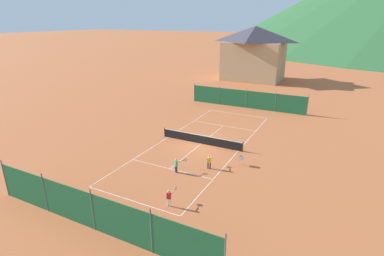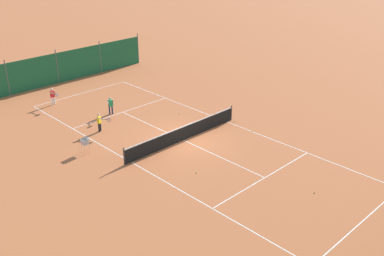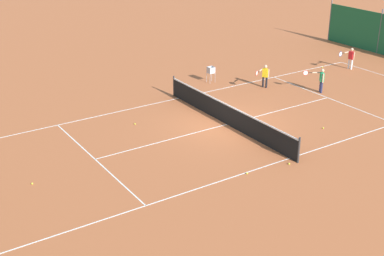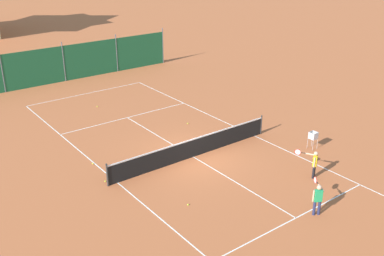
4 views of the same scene
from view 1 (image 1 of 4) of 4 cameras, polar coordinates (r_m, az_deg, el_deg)
ground_plane at (r=31.76m, az=1.78°, el=-3.00°), size 600.00×600.00×0.00m
court_line_markings at (r=31.75m, az=1.78°, el=-2.99°), size 8.25×23.85×0.01m
tennis_net at (r=31.56m, az=1.79°, el=-2.16°), size 9.18×0.08×1.06m
windscreen_fence_far at (r=45.16m, az=10.29°, el=5.42°), size 17.28×0.08×2.90m
windscreen_fence_near at (r=19.92m, az=-18.36°, el=-14.92°), size 17.28×0.08×2.90m
player_far_service at (r=25.73m, az=-2.96°, el=-6.93°), size 0.84×0.89×1.29m
player_near_service at (r=21.46m, az=-4.35°, el=-12.89°), size 0.44×1.08×1.28m
player_near_baseline at (r=26.40m, az=3.29°, el=-6.24°), size 0.50×1.06×1.26m
tennis_ball_by_net_right at (r=30.35m, az=-5.56°, el=-4.14°), size 0.07×0.07×0.07m
tennis_ball_mid_court at (r=22.22m, az=-0.28°, el=-13.77°), size 0.07×0.07×0.07m
tennis_ball_alley_right at (r=33.95m, az=7.74°, el=-1.56°), size 0.07×0.07×0.07m
tennis_ball_by_net_left at (r=35.38m, az=-2.84°, el=-0.50°), size 0.07×0.07×0.07m
tennis_ball_far_corner at (r=39.83m, az=6.58°, el=1.75°), size 0.07×0.07×0.07m
tennis_ball_alley_left at (r=34.05m, az=-4.78°, el=-1.38°), size 0.07×0.07×0.07m
ball_hopper at (r=27.32m, az=9.33°, el=-5.72°), size 0.36×0.36×0.89m
alpine_chalet at (r=67.14m, az=11.72°, el=13.92°), size 13.00×10.00×11.20m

